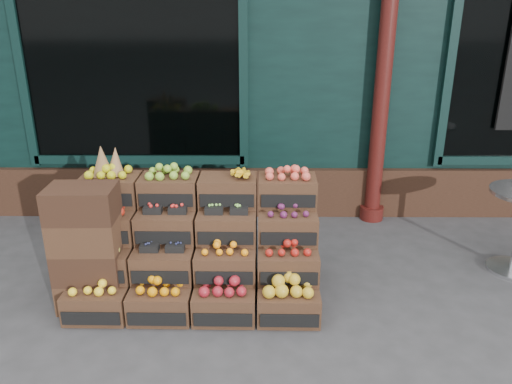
{
  "coord_description": "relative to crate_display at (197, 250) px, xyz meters",
  "views": [
    {
      "loc": [
        -0.17,
        -3.56,
        2.45
      ],
      "look_at": [
        -0.2,
        0.7,
        0.85
      ],
      "focal_mm": 35.0,
      "sensor_mm": 36.0,
      "label": 1
    }
  ],
  "objects": [
    {
      "name": "ground",
      "position": [
        0.72,
        -0.41,
        -0.41
      ],
      "size": [
        60.0,
        60.0,
        0.0
      ],
      "primitive_type": "plane",
      "color": "#373739",
      "rests_on": "ground"
    },
    {
      "name": "shop_facade",
      "position": [
        0.73,
        4.71,
        1.99
      ],
      "size": [
        12.0,
        6.24,
        4.8
      ],
      "color": "black",
      "rests_on": "ground"
    },
    {
      "name": "crate_display",
      "position": [
        0.0,
        0.0,
        0.0
      ],
      "size": [
        2.11,
        1.04,
        1.31
      ],
      "rotation": [
        0.0,
        0.0,
        -0.01
      ],
      "color": "#412819",
      "rests_on": "ground"
    },
    {
      "name": "spare_crates",
      "position": [
        -0.88,
        -0.24,
        0.14
      ],
      "size": [
        0.55,
        0.39,
        1.09
      ],
      "rotation": [
        0.0,
        0.0,
        0.02
      ],
      "color": "#412819",
      "rests_on": "ground"
    },
    {
      "name": "shopkeeper",
      "position": [
        -0.5,
        2.47,
        0.49
      ],
      "size": [
        0.67,
        0.45,
        1.79
      ],
      "primitive_type": "imported",
      "rotation": [
        0.0,
        0.0,
        3.11
      ],
      "color": "#165029",
      "rests_on": "ground"
    }
  ]
}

